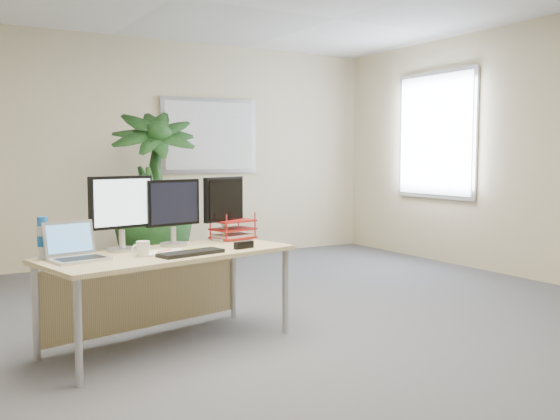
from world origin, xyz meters
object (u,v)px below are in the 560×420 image
monitor_left (121,208)px  monitor_right (173,208)px  desk (162,270)px  floor_plant (153,207)px  laptop (75,250)px

monitor_left → monitor_right: size_ratio=1.07×
desk → monitor_right: monitor_right is taller
desk → monitor_left: 0.50m
floor_plant → monitor_right: floor_plant is taller
monitor_left → laptop: size_ratio=1.33×
monitor_right → laptop: (-0.75, -0.26, -0.22)m
floor_plant → monitor_right: 2.22m
desk → laptop: (-0.60, -0.09, 0.19)m
laptop → monitor_right: bearing=19.4°
desk → monitor_left: monitor_left is taller
monitor_right → floor_plant: bearing=75.0°
monitor_left → floor_plant: bearing=66.3°
monitor_left → laptop: (-0.36, -0.20, -0.23)m
desk → monitor_right: size_ratio=3.77×
monitor_left → laptop: bearing=-150.3°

